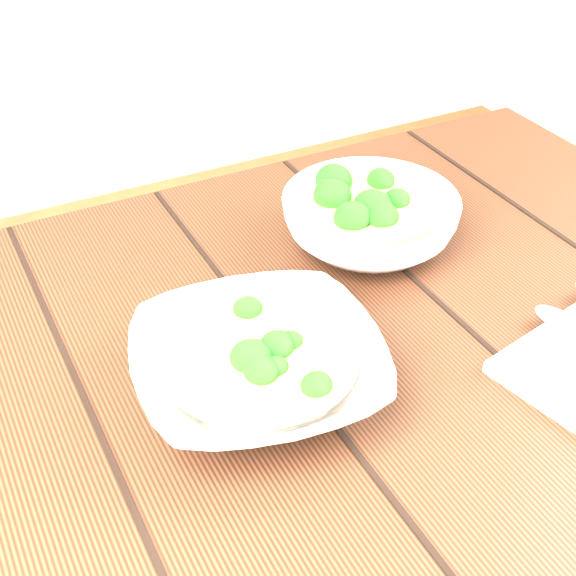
# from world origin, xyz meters

# --- Properties ---
(table) EXTENTS (1.20, 0.80, 0.75)m
(table) POSITION_xyz_m (0.00, 0.00, 0.63)
(table) COLOR #32170E
(table) RESTS_ON ground
(soup_bowl_front) EXTENTS (0.28, 0.28, 0.07)m
(soup_bowl_front) POSITION_xyz_m (-0.06, -0.03, 0.78)
(soup_bowl_front) COLOR silver
(soup_bowl_front) RESTS_ON table
(soup_bowl_back) EXTENTS (0.27, 0.27, 0.08)m
(soup_bowl_back) POSITION_xyz_m (0.17, 0.15, 0.79)
(soup_bowl_back) COLOR silver
(soup_bowl_back) RESTS_ON table
(trivet) EXTENTS (0.13, 0.13, 0.03)m
(trivet) POSITION_xyz_m (0.01, 0.03, 0.76)
(trivet) COLOR black
(trivet) RESTS_ON table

